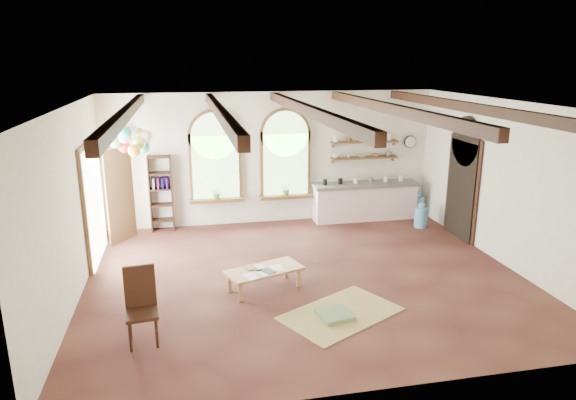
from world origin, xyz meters
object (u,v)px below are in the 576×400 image
object	(u,v)px
kitchen_counter	(365,201)
balloon_cluster	(133,140)
coffee_table	(264,271)
side_chair	(143,322)

from	to	relation	value
kitchen_counter	balloon_cluster	distance (m)	5.81
coffee_table	kitchen_counter	bearing A→B (deg)	48.70
coffee_table	side_chair	world-z (taller)	side_chair
kitchen_counter	side_chair	world-z (taller)	side_chair
kitchen_counter	balloon_cluster	xyz separation A→B (m)	(-5.43, -0.90, 1.86)
coffee_table	side_chair	distance (m)	2.43
kitchen_counter	side_chair	size ratio (longest dim) A/B	2.39
coffee_table	side_chair	xyz separation A→B (m)	(-1.98, -1.40, -0.01)
kitchen_counter	coffee_table	distance (m)	4.76
coffee_table	side_chair	bearing A→B (deg)	-144.82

